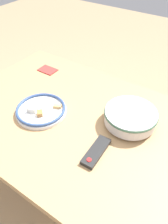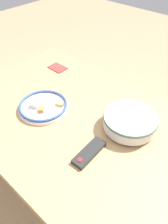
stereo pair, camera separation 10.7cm
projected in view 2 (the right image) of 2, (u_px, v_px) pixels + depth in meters
The scene contains 6 objects.
ground_plane at pixel (77, 191), 1.63m from camera, with size 8.00×8.00×0.00m, color #9E8460.
dining_table at pixel (75, 128), 1.17m from camera, with size 1.28×0.88×0.77m.
noodle_bowl at pixel (130, 121), 1.02m from camera, with size 0.26×0.26×0.08m.
food_plate at pixel (43, 106), 1.14m from camera, with size 0.26×0.26×0.04m.
tv_remote at pixel (89, 152), 0.93m from camera, with size 0.07×0.17×0.02m.
folded_napkin at pixel (58, 68), 1.45m from camera, with size 0.12×0.08×0.01m.
Camera 2 is at (-0.58, 0.57, 1.53)m, focal length 35.00 mm.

